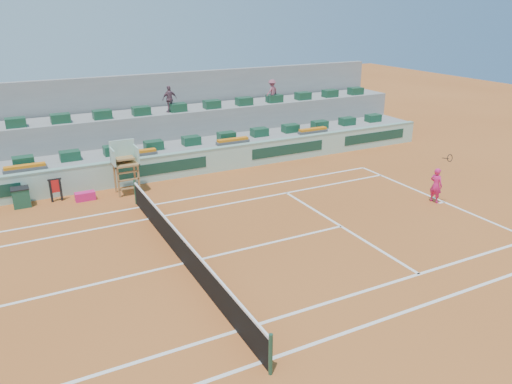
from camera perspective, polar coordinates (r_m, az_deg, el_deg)
ground at (r=16.80m, az=-8.29°, el=-8.09°), size 90.00×90.00×0.00m
seating_tier_lower at (r=26.23m, az=-16.24°, el=3.36°), size 36.00×4.00×1.20m
seating_tier_upper at (r=27.57m, az=-17.09°, el=5.60°), size 36.00×2.40×2.60m
stadium_back_wall at (r=28.91m, az=-17.90°, el=8.02°), size 36.00×0.40×4.40m
player_bag at (r=22.98m, az=-18.94°, el=-0.46°), size 0.85×0.38×0.38m
spectator_mid at (r=27.41m, az=-9.84°, el=10.43°), size 0.87×0.44×1.42m
spectator_right at (r=29.85m, az=1.83°, el=11.46°), size 1.00×0.80×1.35m
court_lines at (r=16.80m, az=-8.30°, el=-8.07°), size 23.89×11.09×0.01m
tennis_net at (r=16.56m, az=-8.39°, el=-6.48°), size 0.10×11.97×1.10m
advertising_hoarding at (r=24.16m, az=-15.10°, el=2.10°), size 36.00×0.34×1.26m
umpire_chair at (r=22.95m, az=-14.80°, el=3.55°), size 1.10×0.90×2.40m
seat_row_lower at (r=25.16m, az=-16.00°, el=4.61°), size 32.90×0.60×0.44m
seat_row_upper at (r=26.66m, az=-17.17°, el=8.47°), size 32.90×0.60×0.44m
flower_planters at (r=24.19m, az=-19.03°, el=3.44°), size 26.80×0.36×0.28m
drink_cooler_a at (r=23.18m, az=-25.26°, el=-0.55°), size 0.72×0.62×0.84m
towel_rack at (r=23.16m, az=-21.94°, el=0.41°), size 0.56×0.09×1.03m
tennis_player at (r=22.69m, az=19.89°, el=0.76°), size 0.47×0.87×2.28m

